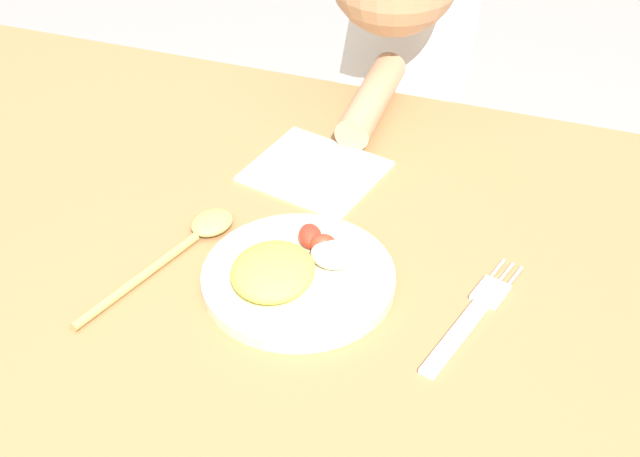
# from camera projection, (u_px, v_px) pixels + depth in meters

# --- Properties ---
(dining_table) EXTENTS (1.22, 0.85, 0.71)m
(dining_table) POSITION_uv_depth(u_px,v_px,m) (236.00, 334.00, 1.06)
(dining_table) COLOR #9F7044
(dining_table) RESTS_ON ground_plane
(plate) EXTENTS (0.20, 0.20, 0.04)m
(plate) POSITION_uv_depth(u_px,v_px,m) (294.00, 274.00, 1.00)
(plate) COLOR beige
(plate) RESTS_ON dining_table
(fork) EXTENTS (0.07, 0.19, 0.01)m
(fork) POSITION_uv_depth(u_px,v_px,m) (471.00, 318.00, 0.96)
(fork) COLOR silver
(fork) RESTS_ON dining_table
(spoon) EXTENTS (0.10, 0.23, 0.02)m
(spoon) POSITION_uv_depth(u_px,v_px,m) (189.00, 240.00, 1.05)
(spoon) COLOR tan
(spoon) RESTS_ON dining_table
(person) EXTENTS (0.18, 0.43, 0.96)m
(person) POSITION_uv_depth(u_px,v_px,m) (402.00, 140.00, 1.51)
(person) COLOR #394973
(person) RESTS_ON ground_plane
(napkin) EXTENTS (0.17, 0.16, 0.00)m
(napkin) POSITION_uv_depth(u_px,v_px,m) (315.00, 171.00, 1.16)
(napkin) COLOR white
(napkin) RESTS_ON dining_table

